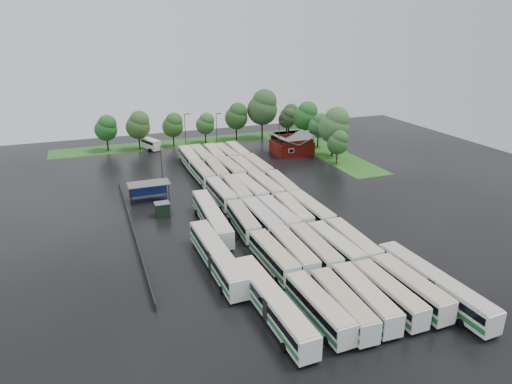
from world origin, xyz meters
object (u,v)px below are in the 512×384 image
object	(u,v)px
artic_bus_west_a	(272,303)
artic_bus_east	(433,284)
brick_building	(292,147)
minibus	(151,144)

from	to	relation	value
artic_bus_west_a	artic_bus_east	bearing A→B (deg)	-11.50
brick_building	minibus	size ratio (longest dim) A/B	1.42
artic_bus_west_a	artic_bus_east	xyz separation A→B (m)	(21.08, -3.47, 0.01)
artic_bus_west_a	artic_bus_east	size ratio (longest dim) A/B	1.00
artic_bus_east	minibus	size ratio (longest dim) A/B	2.73
brick_building	artic_bus_east	distance (m)	70.19
artic_bus_west_a	minibus	bearing A→B (deg)	89.09
brick_building	artic_bus_east	size ratio (longest dim) A/B	0.52
minibus	artic_bus_west_a	bearing A→B (deg)	-110.58
artic_bus_west_a	artic_bus_east	world-z (taller)	artic_bus_east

